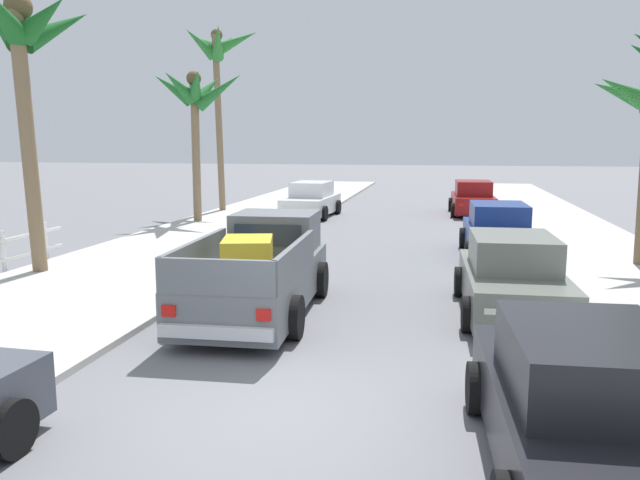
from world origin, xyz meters
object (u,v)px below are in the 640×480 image
at_px(car_left_far, 584,408).
at_px(palm_tree_left_back, 21,47).
at_px(car_right_near, 473,199).
at_px(palm_tree_left_fore, 218,58).
at_px(car_right_far, 498,232).
at_px(pickup_truck, 260,272).
at_px(car_left_near, 311,201).
at_px(car_left_mid, 512,278).
at_px(palm_tree_right_back, 195,97).

height_order(car_left_far, palm_tree_left_back, palm_tree_left_back).
height_order(car_right_near, car_left_far, same).
bearing_deg(palm_tree_left_fore, car_right_far, -37.44).
height_order(pickup_truck, car_left_far, pickup_truck).
bearing_deg(car_left_near, car_left_far, -71.05).
height_order(pickup_truck, palm_tree_left_back, palm_tree_left_back).
xyz_separation_m(car_left_near, car_left_mid, (7.00, -14.57, 0.00)).
xyz_separation_m(pickup_truck, car_left_mid, (4.81, 0.76, -0.09)).
xyz_separation_m(pickup_truck, car_left_near, (-2.18, 15.33, -0.09)).
bearing_deg(car_left_far, car_right_far, 89.07).
bearing_deg(pickup_truck, car_right_far, 54.10).
relative_size(car_right_far, palm_tree_left_fore, 0.51).
bearing_deg(car_left_near, car_right_near, 17.54).
relative_size(car_left_near, car_left_far, 1.00).
xyz_separation_m(car_right_far, palm_tree_left_fore, (-11.66, 8.93, 6.26)).
bearing_deg(palm_tree_left_back, car_left_mid, -6.34).
height_order(car_right_near, palm_tree_right_back, palm_tree_right_back).
bearing_deg(palm_tree_left_back, car_left_near, 72.75).
bearing_deg(car_right_far, palm_tree_left_fore, 142.56).
distance_m(pickup_truck, palm_tree_right_back, 14.29).
bearing_deg(palm_tree_left_fore, pickup_truck, -67.55).
height_order(car_left_mid, car_left_far, same).
distance_m(car_right_far, palm_tree_right_back, 13.11).
relative_size(car_left_near, car_right_near, 1.01).
distance_m(car_right_far, palm_tree_left_back, 13.33).
relative_size(car_right_near, car_right_far, 1.00).
height_order(car_left_near, car_left_mid, same).
height_order(car_left_near, car_right_far, same).
bearing_deg(car_right_near, car_right_far, -88.72).
bearing_deg(car_left_far, pickup_truck, 132.93).
bearing_deg(car_left_mid, car_left_near, 115.65).
bearing_deg(car_left_mid, pickup_truck, -171.06).
distance_m(pickup_truck, car_left_near, 15.48).
bearing_deg(palm_tree_right_back, pickup_truck, -63.12).
bearing_deg(car_left_far, palm_tree_left_back, 147.13).
relative_size(car_left_near, palm_tree_left_fore, 0.52).
xyz_separation_m(car_left_mid, palm_tree_left_back, (-11.14, 1.24, 4.76)).
bearing_deg(palm_tree_left_fore, car_left_near, -7.97).
bearing_deg(car_right_near, palm_tree_left_fore, -172.01).
distance_m(pickup_truck, car_left_mid, 4.87).
xyz_separation_m(car_left_mid, palm_tree_left_fore, (-11.40, 15.19, 6.26)).
relative_size(car_right_near, car_left_far, 1.00).
relative_size(car_left_near, car_right_far, 1.01).
height_order(car_right_near, car_right_far, same).
xyz_separation_m(car_right_near, car_left_mid, (-0.03, -16.79, 0.00)).
bearing_deg(car_left_near, pickup_truck, -81.89).
relative_size(car_left_far, palm_tree_left_back, 0.64).
distance_m(car_right_near, palm_tree_left_fore, 13.13).
bearing_deg(car_right_far, pickup_truck, -125.90).
distance_m(pickup_truck, car_left_far, 7.16).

